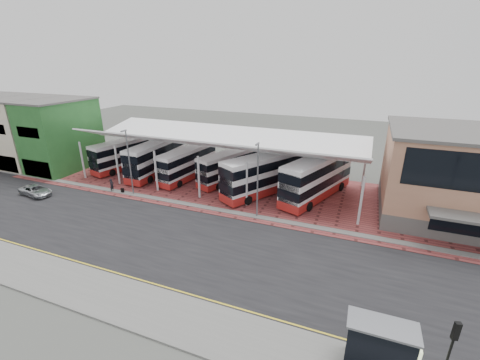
{
  "coord_description": "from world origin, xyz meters",
  "views": [
    {
      "loc": [
        11.5,
        -22.47,
        15.78
      ],
      "look_at": [
        -0.96,
        8.92,
        2.84
      ],
      "focal_mm": 24.0,
      "sensor_mm": 36.0,
      "label": 1
    }
  ],
  "objects_px": {
    "bus_4": "(265,174)",
    "traffic_signal_west": "(452,345)",
    "pedestrian": "(112,185)",
    "bus_1": "(156,158)",
    "bus_5": "(317,178)",
    "bus_0": "(126,154)",
    "bus_shelter": "(387,347)",
    "bus_3": "(229,167)",
    "bus_2": "(187,164)",
    "silver_car": "(35,190)"
  },
  "relations": [
    {
      "from": "silver_car",
      "to": "bus_2",
      "type": "bearing_deg",
      "value": -42.7
    },
    {
      "from": "bus_3",
      "to": "pedestrian",
      "type": "bearing_deg",
      "value": -123.53
    },
    {
      "from": "bus_2",
      "to": "silver_car",
      "type": "bearing_deg",
      "value": -131.84
    },
    {
      "from": "bus_3",
      "to": "traffic_signal_west",
      "type": "xyz_separation_m",
      "value": [
        21.49,
        -22.78,
        0.81
      ]
    },
    {
      "from": "bus_0",
      "to": "bus_1",
      "type": "height_order",
      "value": "bus_1"
    },
    {
      "from": "bus_1",
      "to": "bus_5",
      "type": "height_order",
      "value": "bus_5"
    },
    {
      "from": "bus_1",
      "to": "bus_shelter",
      "type": "xyz_separation_m",
      "value": [
        29.63,
        -22.04,
        -0.46
      ]
    },
    {
      "from": "bus_2",
      "to": "bus_4",
      "type": "distance_m",
      "value": 11.5
    },
    {
      "from": "bus_shelter",
      "to": "bus_4",
      "type": "bearing_deg",
      "value": 121.66
    },
    {
      "from": "pedestrian",
      "to": "bus_shelter",
      "type": "height_order",
      "value": "bus_shelter"
    },
    {
      "from": "bus_2",
      "to": "traffic_signal_west",
      "type": "xyz_separation_m",
      "value": [
        27.32,
        -21.79,
        0.75
      ]
    },
    {
      "from": "bus_1",
      "to": "bus_2",
      "type": "bearing_deg",
      "value": -0.06
    },
    {
      "from": "traffic_signal_west",
      "to": "bus_0",
      "type": "bearing_deg",
      "value": 136.49
    },
    {
      "from": "bus_3",
      "to": "silver_car",
      "type": "bearing_deg",
      "value": -126.15
    },
    {
      "from": "bus_0",
      "to": "bus_shelter",
      "type": "relative_size",
      "value": 3.0
    },
    {
      "from": "bus_5",
      "to": "traffic_signal_west",
      "type": "distance_m",
      "value": 23.86
    },
    {
      "from": "bus_0",
      "to": "bus_2",
      "type": "height_order",
      "value": "bus_0"
    },
    {
      "from": "bus_2",
      "to": "traffic_signal_west",
      "type": "bearing_deg",
      "value": -30.32
    },
    {
      "from": "bus_5",
      "to": "silver_car",
      "type": "xyz_separation_m",
      "value": [
        -31.86,
        -11.94,
        -1.91
      ]
    },
    {
      "from": "bus_5",
      "to": "bus_shelter",
      "type": "bearing_deg",
      "value": -51.89
    },
    {
      "from": "bus_5",
      "to": "silver_car",
      "type": "relative_size",
      "value": 2.79
    },
    {
      "from": "bus_5",
      "to": "traffic_signal_west",
      "type": "xyz_separation_m",
      "value": [
        9.78,
        -21.76,
        0.36
      ]
    },
    {
      "from": "bus_5",
      "to": "bus_shelter",
      "type": "height_order",
      "value": "bus_5"
    },
    {
      "from": "bus_1",
      "to": "bus_3",
      "type": "bearing_deg",
      "value": 5.14
    },
    {
      "from": "bus_2",
      "to": "bus_4",
      "type": "xyz_separation_m",
      "value": [
        11.45,
        -1.1,
        0.33
      ]
    },
    {
      "from": "bus_2",
      "to": "bus_4",
      "type": "height_order",
      "value": "bus_4"
    },
    {
      "from": "bus_3",
      "to": "bus_5",
      "type": "distance_m",
      "value": 11.76
    },
    {
      "from": "bus_0",
      "to": "silver_car",
      "type": "bearing_deg",
      "value": -92.36
    },
    {
      "from": "pedestrian",
      "to": "bus_3",
      "type": "bearing_deg",
      "value": -59.33
    },
    {
      "from": "bus_5",
      "to": "bus_shelter",
      "type": "distance_m",
      "value": 23.13
    },
    {
      "from": "bus_4",
      "to": "pedestrian",
      "type": "relative_size",
      "value": 7.0
    },
    {
      "from": "bus_0",
      "to": "bus_shelter",
      "type": "xyz_separation_m",
      "value": [
        35.39,
        -22.37,
        -0.29
      ]
    },
    {
      "from": "bus_1",
      "to": "pedestrian",
      "type": "xyz_separation_m",
      "value": [
        -1.35,
        -7.68,
        -1.49
      ]
    },
    {
      "from": "bus_5",
      "to": "bus_shelter",
      "type": "xyz_separation_m",
      "value": [
        7.06,
        -22.01,
        -0.62
      ]
    },
    {
      "from": "bus_0",
      "to": "traffic_signal_west",
      "type": "xyz_separation_m",
      "value": [
        38.11,
        -22.11,
        0.69
      ]
    },
    {
      "from": "bus_4",
      "to": "bus_shelter",
      "type": "xyz_separation_m",
      "value": [
        13.15,
        -20.94,
        -0.57
      ]
    },
    {
      "from": "silver_car",
      "to": "traffic_signal_west",
      "type": "xyz_separation_m",
      "value": [
        41.64,
        -9.82,
        2.27
      ]
    },
    {
      "from": "bus_0",
      "to": "bus_5",
      "type": "relative_size",
      "value": 0.88
    },
    {
      "from": "pedestrian",
      "to": "bus_1",
      "type": "bearing_deg",
      "value": -14.7
    },
    {
      "from": "silver_car",
      "to": "traffic_signal_west",
      "type": "relative_size",
      "value": 1.07
    },
    {
      "from": "bus_1",
      "to": "bus_2",
      "type": "height_order",
      "value": "bus_1"
    },
    {
      "from": "pedestrian",
      "to": "bus_4",
      "type": "bearing_deg",
      "value": -74.46
    },
    {
      "from": "bus_2",
      "to": "bus_shelter",
      "type": "xyz_separation_m",
      "value": [
        24.6,
        -22.04,
        -0.23
      ]
    },
    {
      "from": "bus_shelter",
      "to": "traffic_signal_west",
      "type": "distance_m",
      "value": 2.9
    },
    {
      "from": "bus_2",
      "to": "bus_3",
      "type": "bearing_deg",
      "value": 17.94
    },
    {
      "from": "pedestrian",
      "to": "traffic_signal_west",
      "type": "distance_m",
      "value": 36.59
    },
    {
      "from": "silver_car",
      "to": "bus_4",
      "type": "bearing_deg",
      "value": -59.72
    },
    {
      "from": "bus_4",
      "to": "traffic_signal_west",
      "type": "bearing_deg",
      "value": -22.6
    },
    {
      "from": "bus_4",
      "to": "bus_shelter",
      "type": "bearing_deg",
      "value": -27.96
    },
    {
      "from": "bus_2",
      "to": "bus_4",
      "type": "bearing_deg",
      "value": 2.76
    }
  ]
}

